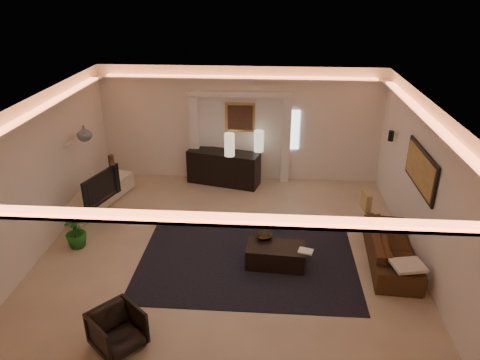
# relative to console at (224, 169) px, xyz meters

# --- Properties ---
(floor) EXTENTS (7.00, 7.00, 0.00)m
(floor) POSITION_rel_console_xyz_m (0.40, -3.13, -0.40)
(floor) COLOR #C4B08D
(floor) RESTS_ON ground
(ceiling) EXTENTS (7.00, 7.00, 0.00)m
(ceiling) POSITION_rel_console_xyz_m (0.40, -3.13, 2.50)
(ceiling) COLOR white
(ceiling) RESTS_ON ground
(wall_back) EXTENTS (7.00, 0.00, 7.00)m
(wall_back) POSITION_rel_console_xyz_m (0.40, 0.37, 1.05)
(wall_back) COLOR silver
(wall_back) RESTS_ON ground
(wall_front) EXTENTS (7.00, 0.00, 7.00)m
(wall_front) POSITION_rel_console_xyz_m (0.40, -6.63, 1.05)
(wall_front) COLOR silver
(wall_front) RESTS_ON ground
(wall_left) EXTENTS (0.00, 7.00, 7.00)m
(wall_left) POSITION_rel_console_xyz_m (-3.10, -3.13, 1.05)
(wall_left) COLOR silver
(wall_left) RESTS_ON ground
(wall_right) EXTENTS (0.00, 7.00, 7.00)m
(wall_right) POSITION_rel_console_xyz_m (3.90, -3.13, 1.05)
(wall_right) COLOR silver
(wall_right) RESTS_ON ground
(cove_soffit) EXTENTS (7.00, 7.00, 0.04)m
(cove_soffit) POSITION_rel_console_xyz_m (0.40, -3.13, 2.22)
(cove_soffit) COLOR silver
(cove_soffit) RESTS_ON ceiling
(daylight_slit) EXTENTS (0.25, 0.03, 1.00)m
(daylight_slit) POSITION_rel_console_xyz_m (1.75, 0.35, 0.95)
(daylight_slit) COLOR white
(daylight_slit) RESTS_ON wall_back
(area_rug) EXTENTS (4.00, 3.00, 0.01)m
(area_rug) POSITION_rel_console_xyz_m (0.80, -3.33, -0.39)
(area_rug) COLOR black
(area_rug) RESTS_ON ground
(pilaster_left) EXTENTS (0.22, 0.20, 2.20)m
(pilaster_left) POSITION_rel_console_xyz_m (-0.75, 0.27, 0.70)
(pilaster_left) COLOR silver
(pilaster_left) RESTS_ON ground
(pilaster_right) EXTENTS (0.22, 0.20, 2.20)m
(pilaster_right) POSITION_rel_console_xyz_m (1.55, 0.27, 0.70)
(pilaster_right) COLOR silver
(pilaster_right) RESTS_ON ground
(alcove_header) EXTENTS (2.52, 0.20, 0.12)m
(alcove_header) POSITION_rel_console_xyz_m (0.40, 0.27, 1.85)
(alcove_header) COLOR silver
(alcove_header) RESTS_ON wall_back
(painting_frame) EXTENTS (0.74, 0.04, 0.74)m
(painting_frame) POSITION_rel_console_xyz_m (0.40, 0.34, 1.25)
(painting_frame) COLOR tan
(painting_frame) RESTS_ON wall_back
(painting_canvas) EXTENTS (0.62, 0.02, 0.62)m
(painting_canvas) POSITION_rel_console_xyz_m (0.40, 0.31, 1.25)
(painting_canvas) COLOR #4C2D1E
(painting_canvas) RESTS_ON wall_back
(art_panel_frame) EXTENTS (0.04, 1.64, 0.74)m
(art_panel_frame) POSITION_rel_console_xyz_m (3.87, -2.83, 1.30)
(art_panel_frame) COLOR black
(art_panel_frame) RESTS_ON wall_right
(art_panel_gold) EXTENTS (0.02, 1.50, 0.62)m
(art_panel_gold) POSITION_rel_console_xyz_m (3.84, -2.83, 1.30)
(art_panel_gold) COLOR tan
(art_panel_gold) RESTS_ON wall_right
(wall_sconce) EXTENTS (0.12, 0.12, 0.22)m
(wall_sconce) POSITION_rel_console_xyz_m (3.78, -0.93, 1.28)
(wall_sconce) COLOR black
(wall_sconce) RESTS_ON wall_right
(wall_niche) EXTENTS (0.10, 0.55, 0.04)m
(wall_niche) POSITION_rel_console_xyz_m (-3.04, -1.73, 1.25)
(wall_niche) COLOR silver
(wall_niche) RESTS_ON wall_left
(console) EXTENTS (1.88, 0.99, 0.90)m
(console) POSITION_rel_console_xyz_m (0.00, 0.00, 0.00)
(console) COLOR black
(console) RESTS_ON ground
(lamp_left) EXTENTS (0.31, 0.31, 0.56)m
(lamp_left) POSITION_rel_console_xyz_m (0.18, -0.23, 0.69)
(lamp_left) COLOR beige
(lamp_left) RESTS_ON console
(lamp_right) EXTENTS (0.30, 0.30, 0.53)m
(lamp_right) POSITION_rel_console_xyz_m (0.88, 0.12, 0.69)
(lamp_right) COLOR #ECE4CA
(lamp_right) RESTS_ON console
(media_ledge) EXTENTS (1.09, 2.23, 0.41)m
(media_ledge) POSITION_rel_console_xyz_m (-2.75, -1.39, -0.18)
(media_ledge) COLOR beige
(media_ledge) RESTS_ON ground
(tv) EXTENTS (1.17, 0.49, 0.68)m
(tv) POSITION_rel_console_xyz_m (-2.48, -2.03, 0.39)
(tv) COLOR black
(tv) RESTS_ON media_ledge
(figurine) EXTENTS (0.16, 0.16, 0.40)m
(figurine) POSITION_rel_console_xyz_m (-2.75, -0.36, 0.24)
(figurine) COLOR #473226
(figurine) RESTS_ON media_ledge
(ginger_jar) EXTENTS (0.38, 0.38, 0.33)m
(ginger_jar) POSITION_rel_console_xyz_m (-2.75, -1.67, 1.43)
(ginger_jar) COLOR slate
(ginger_jar) RESTS_ON wall_niche
(plant) EXTENTS (0.53, 0.53, 0.71)m
(plant) POSITION_rel_console_xyz_m (-2.56, -3.17, -0.04)
(plant) COLOR #1A5A1A
(plant) RESTS_ON ground
(sofa) EXTENTS (2.11, 0.95, 0.60)m
(sofa) POSITION_rel_console_xyz_m (3.44, -3.27, -0.10)
(sofa) COLOR black
(sofa) RESTS_ON ground
(throw_blanket) EXTENTS (0.58, 0.50, 0.06)m
(throw_blanket) POSITION_rel_console_xyz_m (3.46, -4.16, 0.15)
(throw_blanket) COLOR white
(throw_blanket) RESTS_ON sofa
(throw_pillow) EXTENTS (0.16, 0.40, 0.39)m
(throw_pillow) POSITION_rel_console_xyz_m (3.20, -1.87, 0.15)
(throw_pillow) COLOR tan
(throw_pillow) RESTS_ON sofa
(coffee_table) EXTENTS (1.09, 0.65, 0.39)m
(coffee_table) POSITION_rel_console_xyz_m (1.32, -3.51, -0.20)
(coffee_table) COLOR black
(coffee_table) RESTS_ON ground
(bowl) EXTENTS (0.41, 0.41, 0.08)m
(bowl) POSITION_rel_console_xyz_m (1.10, -3.23, 0.05)
(bowl) COLOR black
(bowl) RESTS_ON coffee_table
(magazine) EXTENTS (0.29, 0.24, 0.03)m
(magazine) POSITION_rel_console_xyz_m (1.84, -3.65, 0.02)
(magazine) COLOR white
(magazine) RESTS_ON coffee_table
(armchair) EXTENTS (0.93, 0.93, 0.61)m
(armchair) POSITION_rel_console_xyz_m (-0.92, -5.68, -0.10)
(armchair) COLOR black
(armchair) RESTS_ON ground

